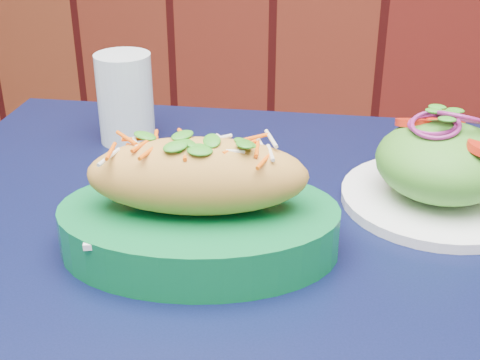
# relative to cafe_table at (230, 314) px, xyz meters

# --- Properties ---
(cafe_table) EXTENTS (0.87, 0.87, 0.75)m
(cafe_table) POSITION_rel_cafe_table_xyz_m (0.00, 0.00, 0.00)
(cafe_table) COLOR black
(cafe_table) RESTS_ON ground
(banh_mi_basket) EXTENTS (0.32, 0.24, 0.13)m
(banh_mi_basket) POSITION_rel_cafe_table_xyz_m (-0.03, -0.01, 0.14)
(banh_mi_basket) COLOR #0A6A32
(banh_mi_basket) RESTS_ON cafe_table
(salad_plate) EXTENTS (0.22, 0.22, 0.11)m
(salad_plate) POSITION_rel_cafe_table_xyz_m (0.21, 0.15, 0.13)
(salad_plate) COLOR white
(salad_plate) RESTS_ON cafe_table
(water_glass) EXTENTS (0.08, 0.08, 0.12)m
(water_glass) POSITION_rel_cafe_table_xyz_m (-0.21, 0.24, 0.15)
(water_glass) COLOR silver
(water_glass) RESTS_ON cafe_table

